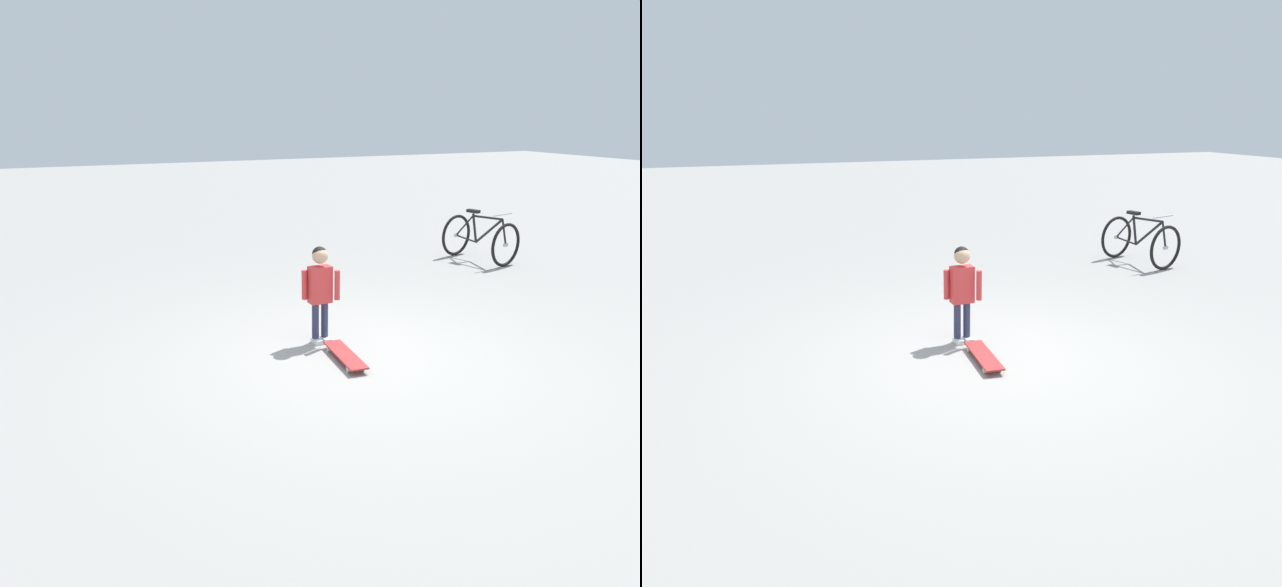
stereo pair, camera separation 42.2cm
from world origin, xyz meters
The scene contains 4 objects.
ground_plane centered at (0.00, 0.00, 0.00)m, with size 50.00×50.00×0.00m, color gray.
child_person centered at (0.18, -0.56, 0.66)m, with size 0.37×0.22×1.06m.
skateboard centered at (0.17, 0.03, 0.06)m, with size 0.27×0.81×0.07m.
bicycle_near centered at (-3.81, -2.87, 0.38)m, with size 0.93×1.20×0.85m.
Camera 1 is at (2.78, 5.13, 2.43)m, focal length 34.35 mm.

